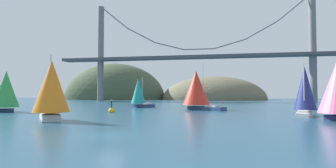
% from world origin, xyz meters
% --- Properties ---
extents(ground_plane, '(360.00, 360.00, 0.00)m').
position_xyz_m(ground_plane, '(0.00, 0.00, 0.00)').
color(ground_plane, navy).
extents(headland_left, '(62.81, 44.00, 43.68)m').
position_xyz_m(headland_left, '(-55.00, 135.00, 0.00)').
color(headland_left, '#425138').
rests_on(headland_left, ground_plane).
extents(headland_center, '(58.94, 44.00, 26.64)m').
position_xyz_m(headland_center, '(5.00, 135.00, 0.00)').
color(headland_center, '#6B664C').
rests_on(headland_center, ground_plane).
extents(suspension_bridge, '(126.61, 6.00, 44.02)m').
position_xyz_m(suspension_bridge, '(0.00, 95.00, 20.51)').
color(suspension_bridge, slate).
rests_on(suspension_bridge, ground_plane).
extents(sailboat_scarlet_sail, '(10.55, 8.72, 9.98)m').
position_xyz_m(sailboat_scarlet_sail, '(4.08, 37.43, 4.50)').
color(sailboat_scarlet_sail, navy).
rests_on(sailboat_scarlet_sail, ground_plane).
extents(sailboat_green_sail, '(8.34, 6.08, 8.73)m').
position_xyz_m(sailboat_green_sail, '(-31.05, 23.18, 4.16)').
color(sailboat_green_sail, navy).
rests_on(sailboat_green_sail, ground_plane).
extents(sailboat_navy_sail, '(4.77, 6.91, 8.40)m').
position_xyz_m(sailboat_navy_sail, '(22.29, 24.81, 4.03)').
color(sailboat_navy_sail, white).
rests_on(sailboat_navy_sail, ground_plane).
extents(sailboat_teal_sail, '(6.00, 6.72, 7.53)m').
position_xyz_m(sailboat_teal_sail, '(-10.86, 43.39, 3.81)').
color(sailboat_teal_sail, navy).
rests_on(sailboat_teal_sail, ground_plane).
extents(sailboat_orange_sail, '(7.46, 8.05, 8.70)m').
position_xyz_m(sailboat_orange_sail, '(-12.23, 9.95, 4.11)').
color(sailboat_orange_sail, white).
rests_on(sailboat_orange_sail, ground_plane).
extents(channel_buoy, '(1.10, 1.10, 2.64)m').
position_xyz_m(channel_buoy, '(-10.58, 25.64, 0.37)').
color(channel_buoy, gold).
rests_on(channel_buoy, ground_plane).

